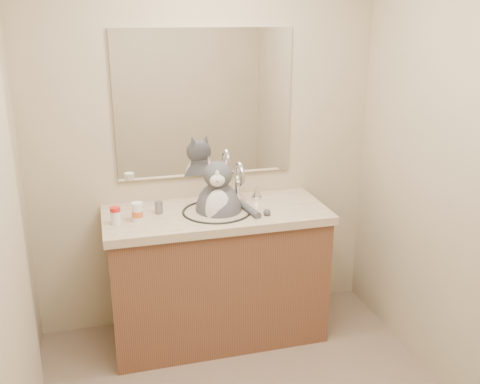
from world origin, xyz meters
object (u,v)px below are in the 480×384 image
at_px(pill_bottle_redcap, 116,216).
at_px(grey_canister, 159,207).
at_px(cat, 219,207).
at_px(pill_bottle_orange, 137,212).

distance_m(pill_bottle_redcap, grey_canister, 0.28).
relative_size(cat, grey_canister, 7.38).
height_order(cat, pill_bottle_orange, cat).
distance_m(cat, grey_canister, 0.36).
bearing_deg(pill_bottle_orange, cat, 5.50).
distance_m(cat, pill_bottle_redcap, 0.61).
bearing_deg(grey_canister, pill_bottle_redcap, -156.21).
distance_m(pill_bottle_orange, grey_canister, 0.16).
bearing_deg(pill_bottle_orange, pill_bottle_redcap, -170.53).
bearing_deg(pill_bottle_redcap, cat, 6.30).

